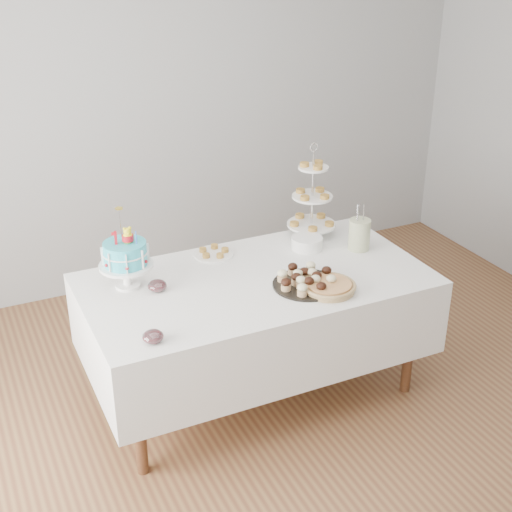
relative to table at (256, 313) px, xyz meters
name	(u,v)px	position (x,y,z in m)	size (l,w,h in m)	color
floor	(279,420)	(0.00, -0.30, -0.54)	(5.00, 5.00, 0.00)	brown
walls	(282,199)	(0.00, -0.30, 0.81)	(5.04, 4.04, 2.70)	#A1A4A6
table	(256,313)	(0.00, 0.00, 0.00)	(1.92, 1.02, 0.77)	white
birthday_cake	(126,266)	(-0.67, 0.21, 0.35)	(0.29, 0.29, 0.45)	white
cupcake_tray	(307,279)	(0.21, -0.20, 0.27)	(0.37, 0.37, 0.08)	black
pie	(329,286)	(0.29, -0.30, 0.25)	(0.29, 0.29, 0.05)	tan
tiered_stand	(312,197)	(0.57, 0.40, 0.48)	(0.31, 0.31, 0.60)	silver
plate_stack	(307,243)	(0.44, 0.22, 0.26)	(0.19, 0.19, 0.07)	white
pastry_plate	(214,253)	(-0.10, 0.38, 0.24)	(0.24, 0.24, 0.04)	white
jam_bowl_a	(153,337)	(-0.72, -0.38, 0.26)	(0.10, 0.10, 0.06)	silver
jam_bowl_b	(157,286)	(-0.54, 0.10, 0.26)	(0.10, 0.10, 0.06)	silver
utensil_pitcher	(359,233)	(0.73, 0.08, 0.33)	(0.13, 0.13, 0.29)	beige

